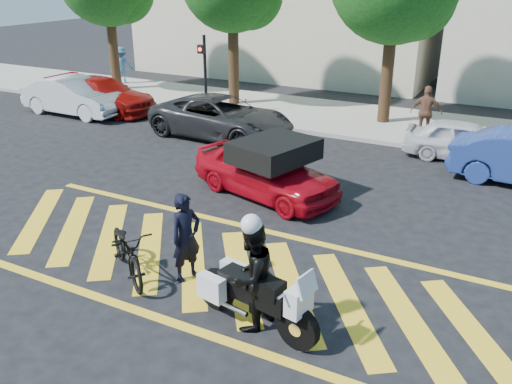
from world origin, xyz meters
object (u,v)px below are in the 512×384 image
at_px(parked_left, 103,95).
at_px(parked_far_left, 74,96).
at_px(bicycle, 127,250).
at_px(parked_mid_left, 222,117).
at_px(police_motorcycle, 253,295).
at_px(officer_bike, 186,237).
at_px(red_convertible, 266,170).
at_px(officer_moto, 251,277).
at_px(parked_mid_right, 465,140).

bearing_deg(parked_left, parked_far_left, 140.24).
distance_m(bicycle, parked_mid_left, 9.39).
relative_size(police_motorcycle, parked_far_left, 0.54).
xyz_separation_m(officer_bike, red_convertible, (-0.53, 4.36, -0.16)).
bearing_deg(red_convertible, officer_moto, -139.48).
height_order(parked_left, parked_mid_left, parked_mid_left).
distance_m(red_convertible, parked_mid_left, 5.48).
height_order(parked_far_left, parked_mid_right, parked_far_left).
relative_size(officer_bike, officer_moto, 0.92).
relative_size(parked_far_left, parked_mid_right, 1.25).
relative_size(bicycle, parked_mid_left, 0.40).
height_order(police_motorcycle, parked_left, parked_left).
height_order(officer_bike, parked_left, officer_bike).
bearing_deg(parked_mid_left, officer_moto, -142.33).
bearing_deg(police_motorcycle, parked_mid_left, 134.96).
distance_m(bicycle, red_convertible, 4.84).
xyz_separation_m(bicycle, police_motorcycle, (2.87, -0.30, 0.05)).
bearing_deg(red_convertible, parked_mid_left, 59.09).
relative_size(officer_bike, police_motorcycle, 0.71).
relative_size(officer_bike, red_convertible, 0.42).
distance_m(officer_moto, parked_left, 15.82).
height_order(officer_bike, parked_mid_right, officer_bike).
xyz_separation_m(bicycle, parked_mid_left, (-3.20, 8.82, 0.18)).
bearing_deg(officer_moto, bicycle, -84.92).
xyz_separation_m(officer_bike, police_motorcycle, (1.81, -0.75, -0.28)).
height_order(red_convertible, parked_left, red_convertible).
bearing_deg(parked_far_left, bicycle, -130.11).
xyz_separation_m(parked_far_left, parked_mid_right, (14.81, 1.40, -0.13)).
height_order(officer_moto, parked_mid_right, officer_moto).
distance_m(officer_bike, parked_left, 13.96).
xyz_separation_m(officer_moto, red_convertible, (-2.32, 5.12, -0.23)).
bearing_deg(parked_mid_right, officer_moto, 167.28).
distance_m(bicycle, parked_left, 13.50).
relative_size(bicycle, police_motorcycle, 0.84).
relative_size(bicycle, parked_left, 0.43).
xyz_separation_m(parked_mid_left, parked_mid_right, (7.88, 1.40, -0.10)).
bearing_deg(officer_bike, parked_mid_left, 46.74).
xyz_separation_m(officer_bike, officer_moto, (1.79, -0.76, 0.07)).
relative_size(police_motorcycle, red_convertible, 0.59).
bearing_deg(officer_moto, officer_bike, -101.61).
bearing_deg(police_motorcycle, parked_left, 152.24).
bearing_deg(parked_mid_right, parked_mid_left, 97.18).
bearing_deg(parked_mid_right, parked_far_left, 92.51).
distance_m(officer_moto, red_convertible, 5.63).
bearing_deg(parked_mid_left, bicycle, -155.93).
bearing_deg(parked_left, officer_moto, -128.59).
bearing_deg(parked_far_left, parked_mid_right, -83.67).
bearing_deg(parked_mid_left, officer_bike, -148.88).
xyz_separation_m(officer_bike, bicycle, (-1.06, -0.45, -0.33)).
distance_m(officer_bike, red_convertible, 4.40).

